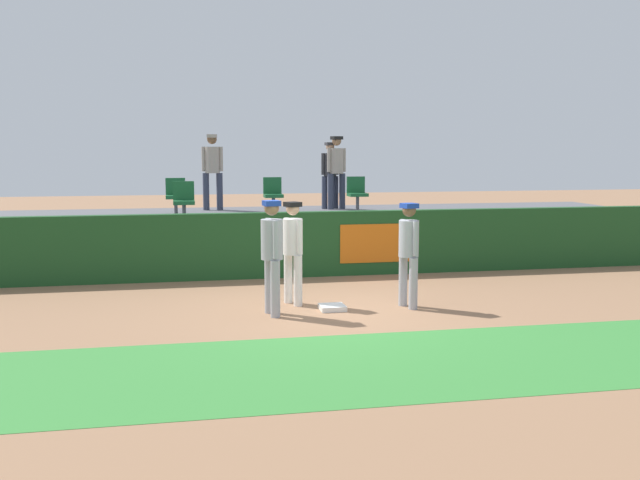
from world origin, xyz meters
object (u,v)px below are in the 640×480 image
at_px(player_runner_visitor, 272,249).
at_px(seat_back_left, 176,194).
at_px(seat_front_left, 184,199).
at_px(player_coach_visitor, 409,247).
at_px(first_base, 332,307).
at_px(player_fielder_home, 293,246).
at_px(spectator_capped, 337,167).
at_px(spectator_hooded, 330,170).
at_px(seat_back_center, 273,193).
at_px(seat_back_right, 357,192).
at_px(spectator_casual, 212,166).

bearing_deg(player_runner_visitor, seat_back_left, -176.72).
relative_size(player_runner_visitor, seat_front_left, 2.11).
height_order(player_coach_visitor, seat_front_left, seat_front_left).
bearing_deg(first_base, player_fielder_home, 134.48).
distance_m(player_fielder_home, player_runner_visitor, 0.84).
bearing_deg(spectator_capped, player_coach_visitor, 73.17).
relative_size(player_fielder_home, seat_front_left, 2.02).
distance_m(player_fielder_home, spectator_hooded, 6.87).
bearing_deg(seat_front_left, seat_back_center, 40.02).
bearing_deg(seat_back_center, player_fielder_home, -94.43).
bearing_deg(player_coach_visitor, seat_back_right, 158.71).
distance_m(first_base, player_runner_visitor, 1.40).
bearing_deg(player_coach_visitor, spectator_capped, 162.50).
distance_m(seat_back_right, seat_back_center, 2.09).
bearing_deg(seat_back_right, player_coach_visitor, -96.75).
height_order(first_base, seat_back_center, seat_back_center).
bearing_deg(spectator_hooded, spectator_capped, 119.31).
height_order(seat_back_right, seat_front_left, same).
bearing_deg(seat_back_center, spectator_hooded, 24.40).
height_order(player_runner_visitor, seat_back_right, seat_back_right).
xyz_separation_m(player_runner_visitor, seat_back_left, (-1.43, 6.50, 0.47)).
xyz_separation_m(seat_back_right, seat_back_center, (-2.09, -0.00, -0.00)).
distance_m(first_base, player_coach_visitor, 1.56).
height_order(player_fielder_home, seat_back_left, seat_back_left).
distance_m(first_base, seat_back_right, 6.80).
relative_size(seat_front_left, spectator_hooded, 0.50).
distance_m(player_coach_visitor, spectator_hooded, 7.18).
bearing_deg(spectator_capped, seat_back_right, 112.60).
bearing_deg(seat_back_right, seat_front_left, -156.97).
height_order(seat_back_center, spectator_capped, spectator_capped).
distance_m(player_runner_visitor, spectator_capped, 7.57).
height_order(player_fielder_home, player_runner_visitor, player_runner_visitor).
bearing_deg(spectator_casual, seat_front_left, 77.18).
relative_size(spectator_hooded, spectator_capped, 0.92).
distance_m(seat_back_center, spectator_hooded, 1.79).
distance_m(player_fielder_home, spectator_casual, 6.82).
bearing_deg(spectator_capped, spectator_hooded, -66.54).
bearing_deg(spectator_casual, player_fielder_home, 100.87).
xyz_separation_m(seat_back_right, spectator_hooded, (-0.53, 0.71, 0.51)).
bearing_deg(spectator_casual, first_base, 104.45).
relative_size(first_base, player_coach_visitor, 0.24).
bearing_deg(seat_back_right, spectator_capped, 126.46).
height_order(first_base, player_coach_visitor, player_coach_visitor).
bearing_deg(seat_back_center, first_base, -89.13).
distance_m(first_base, seat_front_left, 5.26).
height_order(player_runner_visitor, player_coach_visitor, player_runner_visitor).
relative_size(seat_front_left, spectator_casual, 0.45).
distance_m(first_base, spectator_capped, 7.35).
bearing_deg(spectator_hooded, seat_back_left, 2.35).
distance_m(player_runner_visitor, seat_back_left, 6.67).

